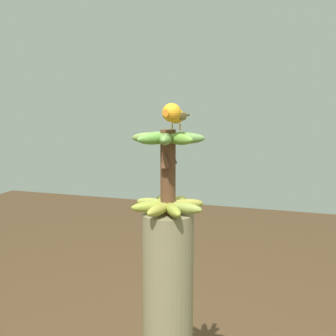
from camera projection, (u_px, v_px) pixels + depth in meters
The scene contains 3 objects.
banana_tree at pixel (168, 335), 1.51m from camera, with size 0.19×0.19×0.97m, color #847A56.
banana_bunch at pixel (168, 172), 1.42m from camera, with size 0.28×0.28×0.31m.
perched_bird at pixel (174, 115), 1.34m from camera, with size 0.06×0.22×0.09m.
Camera 1 is at (-0.42, 1.33, 1.35)m, focal length 41.91 mm.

